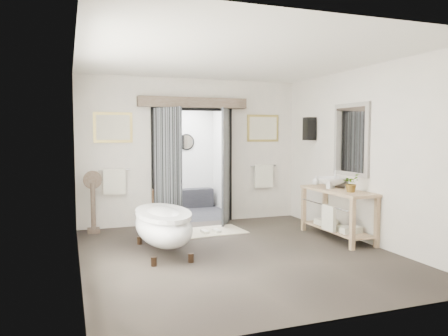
{
  "coord_description": "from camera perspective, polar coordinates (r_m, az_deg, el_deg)",
  "views": [
    {
      "loc": [
        -2.36,
        -5.99,
        1.79
      ],
      "look_at": [
        0.0,
        0.6,
        1.25
      ],
      "focal_mm": 35.0,
      "sensor_mm": 36.0,
      "label": 1
    }
  ],
  "objects": [
    {
      "name": "slippers",
      "position": [
        8.0,
        -1.74,
        -8.23
      ],
      "size": [
        0.33,
        0.25,
        0.05
      ],
      "color": "white",
      "rests_on": "rug"
    },
    {
      "name": "ground_plane",
      "position": [
        6.69,
        1.77,
        -11.12
      ],
      "size": [
        5.0,
        5.0,
        0.0
      ],
      "primitive_type": "plane",
      "color": "#443C33"
    },
    {
      "name": "back_wall_dressing",
      "position": [
        8.64,
        -3.84,
        2.9
      ],
      "size": [
        3.82,
        0.76,
        2.52
      ],
      "color": "black",
      "rests_on": "ground_plane"
    },
    {
      "name": "soap_bottle_b",
      "position": [
        8.32,
        11.91,
        -1.59
      ],
      "size": [
        0.16,
        0.16,
        0.17
      ],
      "primitive_type": "imported",
      "rotation": [
        0.0,
        0.0,
        -0.29
      ],
      "color": "gray",
      "rests_on": "vanity"
    },
    {
      "name": "plant",
      "position": [
        7.41,
        16.26,
        -1.89
      ],
      "size": [
        0.35,
        0.33,
        0.3
      ],
      "primitive_type": "imported",
      "rotation": [
        0.0,
        0.0,
        0.43
      ],
      "color": "gray",
      "rests_on": "vanity"
    },
    {
      "name": "soap_bottle_a",
      "position": [
        7.78,
        13.62,
        -1.96
      ],
      "size": [
        0.11,
        0.11,
        0.19
      ],
      "primitive_type": "imported",
      "rotation": [
        0.0,
        0.0,
        0.32
      ],
      "color": "gray",
      "rests_on": "vanity"
    },
    {
      "name": "rug",
      "position": [
        8.14,
        -1.74,
        -8.25
      ],
      "size": [
        1.26,
        0.89,
        0.01
      ],
      "primitive_type": "cube",
      "rotation": [
        0.0,
        0.0,
        0.08
      ],
      "color": "beige",
      "rests_on": "ground_plane"
    },
    {
      "name": "shower_room",
      "position": [
        10.3,
        -6.38,
        -0.54
      ],
      "size": [
        2.22,
        2.01,
        2.51
      ],
      "color": "black",
      "rests_on": "ground_plane"
    },
    {
      "name": "basin",
      "position": [
        7.96,
        13.93,
        -1.85
      ],
      "size": [
        0.69,
        0.69,
        0.18
      ],
      "primitive_type": "imported",
      "rotation": [
        0.0,
        0.0,
        -0.39
      ],
      "color": "white",
      "rests_on": "vanity"
    },
    {
      "name": "pedestal_mirror",
      "position": [
        8.31,
        -16.72,
        -4.79
      ],
      "size": [
        0.34,
        0.22,
        1.14
      ],
      "color": "#6F6052",
      "rests_on": "ground_plane"
    },
    {
      "name": "vanity",
      "position": [
        7.75,
        14.5,
        -5.27
      ],
      "size": [
        0.57,
        1.6,
        0.85
      ],
      "color": "tan",
      "rests_on": "ground_plane"
    },
    {
      "name": "clawfoot_tub",
      "position": [
        6.71,
        -7.97,
        -7.38
      ],
      "size": [
        0.8,
        1.78,
        0.87
      ],
      "color": "#322216",
      "rests_on": "ground_plane"
    },
    {
      "name": "room_shell",
      "position": [
        6.32,
        1.91,
        5.02
      ],
      "size": [
        4.52,
        5.02,
        2.91
      ],
      "color": "beige",
      "rests_on": "ground_plane"
    }
  ]
}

